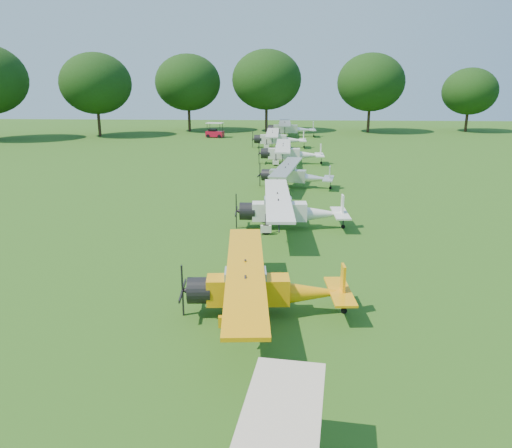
% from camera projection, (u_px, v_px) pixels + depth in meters
% --- Properties ---
extents(ground, '(160.00, 160.00, 0.00)m').
position_uv_depth(ground, '(271.00, 237.00, 27.20)').
color(ground, '#225415').
rests_on(ground, ground).
extents(tree_belt, '(137.36, 130.27, 14.52)m').
position_uv_depth(tree_belt, '(344.00, 85.00, 24.92)').
color(tree_belt, black).
rests_on(tree_belt, ground).
extents(aircraft_2, '(6.22, 9.91, 1.95)m').
position_uv_depth(aircraft_2, '(261.00, 286.00, 17.99)').
color(aircraft_2, '#EF9D0A').
rests_on(aircraft_2, ground).
extents(aircraft_3, '(6.49, 10.32, 2.04)m').
position_uv_depth(aircraft_3, '(288.00, 208.00, 28.48)').
color(aircraft_3, white).
rests_on(aircraft_3, ground).
extents(aircraft_4, '(5.98, 9.48, 1.86)m').
position_uv_depth(aircraft_4, '(293.00, 174.00, 39.32)').
color(aircraft_4, white).
rests_on(aircraft_4, ground).
extents(aircraft_5, '(6.63, 10.53, 2.08)m').
position_uv_depth(aircraft_5, '(289.00, 152.00, 50.28)').
color(aircraft_5, white).
rests_on(aircraft_5, ground).
extents(aircraft_6, '(6.77, 10.74, 2.13)m').
position_uv_depth(aircraft_6, '(277.00, 138.00, 62.08)').
color(aircraft_6, white).
rests_on(aircraft_6, ground).
extents(aircraft_7, '(7.39, 11.72, 2.32)m').
position_uv_depth(aircraft_7, '(289.00, 128.00, 73.76)').
color(aircraft_7, white).
rests_on(aircraft_7, ground).
extents(golf_cart, '(2.72, 1.95, 2.12)m').
position_uv_depth(golf_cart, '(215.00, 133.00, 73.17)').
color(golf_cart, '#B30C28').
rests_on(golf_cart, ground).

